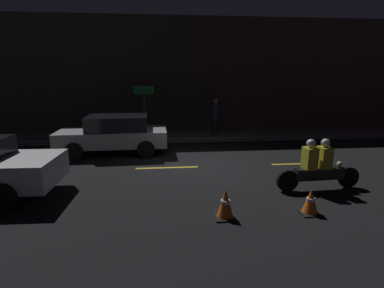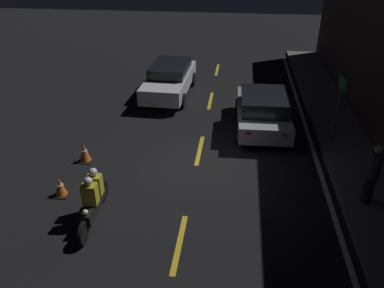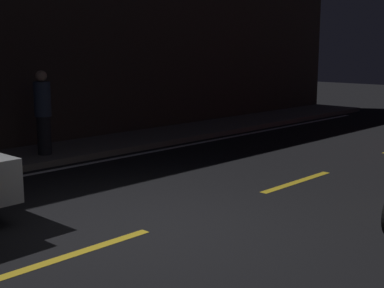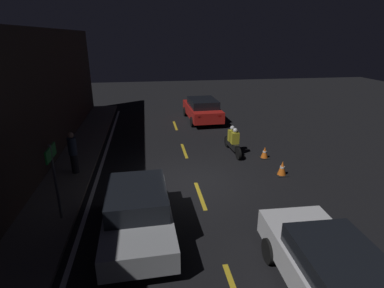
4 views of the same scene
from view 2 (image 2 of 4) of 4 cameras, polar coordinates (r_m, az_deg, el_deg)
ground_plane at (r=11.95m, az=0.66°, el=-3.32°), size 56.00×56.00×0.00m
raised_curb at (r=12.48m, az=24.21°, el=-4.31°), size 28.00×1.79×0.13m
lane_dash_a at (r=21.07m, az=3.86°, el=11.23°), size 2.00×0.14×0.01m
lane_dash_b at (r=16.84m, az=2.83°, el=6.63°), size 2.00×0.14×0.01m
lane_dash_c at (r=12.81m, az=1.18°, el=-0.94°), size 2.00×0.14×0.01m
lane_dash_d at (r=9.21m, az=-1.94°, el=-14.89°), size 2.00×0.14×0.01m
lane_solid_kerb at (r=12.21m, az=19.02°, el=-4.33°), size 25.20×0.14×0.01m
sedan_white at (r=17.33m, az=-3.40°, el=9.95°), size 4.63×1.98×1.41m
hatchback_silver at (r=14.18m, az=10.73°, el=5.09°), size 4.07×2.04×1.44m
motorcycle at (r=9.84m, az=-14.82°, el=-7.92°), size 2.28×0.40×1.35m
traffic_cone_near at (r=12.55m, az=-16.07°, el=-1.28°), size 0.46×0.46×0.62m
traffic_cone_mid at (r=11.15m, az=-19.45°, el=-6.17°), size 0.44×0.44×0.55m
pedestrian at (r=10.79m, az=25.76°, el=-4.10°), size 0.34×0.34×1.72m
shop_sign at (r=13.25m, az=21.65°, el=6.71°), size 0.90×0.08×2.40m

